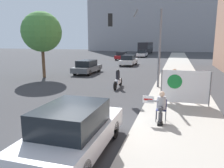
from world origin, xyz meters
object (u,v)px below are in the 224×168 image
(car_on_road_nearest, at_px, (87,67))
(motorcycle_on_road, at_px, (118,80))
(seated_protester, at_px, (161,106))
(car_on_road_midblock, at_px, (128,60))
(traffic_light_pole, at_px, (140,34))
(jogger_on_sidewalk, at_px, (174,85))
(protest_banner, at_px, (185,87))
(car_on_road_distant, at_px, (122,56))
(street_tree_near_curb, at_px, (42,32))
(city_bus_on_road, at_px, (146,47))
(parked_car_curbside, at_px, (74,130))
(car_on_road_far_lane, at_px, (142,54))

(car_on_road_nearest, relative_size, motorcycle_on_road, 2.11)
(seated_protester, xyz_separation_m, motorcycle_on_road, (-3.50, 6.48, -0.24))
(car_on_road_nearest, height_order, car_on_road_midblock, car_on_road_midblock)
(seated_protester, xyz_separation_m, traffic_light_pole, (-1.97, 6.63, 2.99))
(jogger_on_sidewalk, bearing_deg, traffic_light_pole, -51.34)
(seated_protester, bearing_deg, protest_banner, 65.06)
(traffic_light_pole, distance_m, car_on_road_nearest, 9.34)
(car_on_road_nearest, bearing_deg, car_on_road_distant, 92.31)
(motorcycle_on_road, bearing_deg, street_tree_near_curb, 161.90)
(car_on_road_midblock, relative_size, street_tree_near_curb, 0.77)
(car_on_road_nearest, height_order, city_bus_on_road, city_bus_on_road)
(jogger_on_sidewalk, distance_m, traffic_light_pole, 4.96)
(traffic_light_pole, height_order, car_on_road_distant, traffic_light_pole)
(jogger_on_sidewalk, relative_size, city_bus_on_road, 0.15)
(car_on_road_midblock, relative_size, car_on_road_distant, 1.07)
(car_on_road_midblock, height_order, motorcycle_on_road, car_on_road_midblock)
(seated_protester, height_order, car_on_road_midblock, car_on_road_midblock)
(city_bus_on_road, height_order, street_tree_near_curb, street_tree_near_curb)
(jogger_on_sidewalk, height_order, traffic_light_pole, traffic_light_pole)
(jogger_on_sidewalk, height_order, parked_car_curbside, jogger_on_sidewalk)
(protest_banner, relative_size, car_on_road_nearest, 0.54)
(seated_protester, bearing_deg, parked_car_curbside, -132.33)
(traffic_light_pole, bearing_deg, city_bus_on_road, 97.22)
(car_on_road_far_lane, height_order, city_bus_on_road, city_bus_on_road)
(protest_banner, relative_size, motorcycle_on_road, 1.13)
(seated_protester, distance_m, protest_banner, 2.98)
(car_on_road_midblock, bearing_deg, traffic_light_pole, -74.99)
(car_on_road_far_lane, bearing_deg, jogger_on_sidewalk, -78.68)
(motorcycle_on_road, bearing_deg, car_on_road_far_lane, 95.61)
(protest_banner, height_order, car_on_road_nearest, protest_banner)
(jogger_on_sidewalk, height_order, motorcycle_on_road, jogger_on_sidewalk)
(car_on_road_midblock, bearing_deg, car_on_road_distant, 109.54)
(motorcycle_on_road, bearing_deg, jogger_on_sidewalk, -39.09)
(parked_car_curbside, height_order, motorcycle_on_road, parked_car_curbside)
(protest_banner, relative_size, traffic_light_pole, 0.45)
(traffic_light_pole, xyz_separation_m, car_on_road_nearest, (-6.51, 5.94, -3.10))
(city_bus_on_road, relative_size, motorcycle_on_road, 5.65)
(motorcycle_on_road, height_order, street_tree_near_curb, street_tree_near_curb)
(car_on_road_midblock, bearing_deg, street_tree_near_curb, -112.90)
(parked_car_curbside, xyz_separation_m, motorcycle_on_road, (-1.20, 9.58, -0.19))
(traffic_light_pole, distance_m, car_on_road_midblock, 15.91)
(car_on_road_nearest, relative_size, car_on_road_distant, 1.04)
(car_on_road_midblock, xyz_separation_m, street_tree_near_curb, (-5.35, -12.66, 3.45))
(parked_car_curbside, distance_m, street_tree_near_curb, 15.53)
(parked_car_curbside, height_order, street_tree_near_curb, street_tree_near_curb)
(jogger_on_sidewalk, bearing_deg, protest_banner, 141.63)
(jogger_on_sidewalk, distance_m, motorcycle_on_road, 5.10)
(jogger_on_sidewalk, relative_size, car_on_road_nearest, 0.40)
(car_on_road_nearest, xyz_separation_m, car_on_road_midblock, (2.47, 9.13, 0.02))
(protest_banner, height_order, street_tree_near_curb, street_tree_near_curb)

